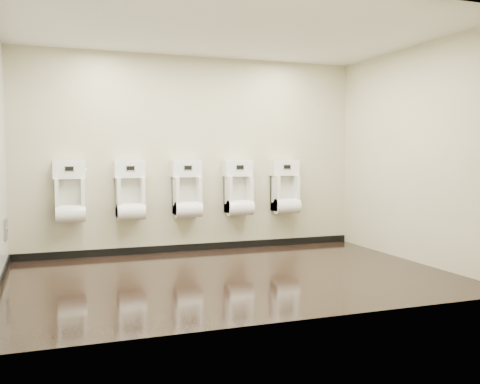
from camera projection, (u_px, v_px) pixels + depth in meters
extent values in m
cube|color=black|center=(233.00, 276.00, 6.16)|extent=(5.00, 3.50, 0.00)
cube|color=silver|center=(233.00, 29.00, 5.97)|extent=(5.00, 3.50, 0.00)
cube|color=beige|center=(194.00, 154.00, 7.71)|extent=(5.00, 0.02, 2.80)
cube|color=beige|center=(302.00, 154.00, 4.42)|extent=(5.00, 0.02, 2.80)
cube|color=beige|center=(416.00, 154.00, 6.91)|extent=(0.02, 3.50, 2.80)
cube|color=black|center=(194.00, 247.00, 7.79)|extent=(5.00, 0.02, 0.10)
cube|color=#9E9EA3|center=(6.00, 229.00, 6.41)|extent=(0.03, 0.25, 0.25)
cylinder|color=silver|center=(7.00, 229.00, 6.42)|extent=(0.02, 0.04, 0.04)
cube|color=white|center=(70.00, 199.00, 7.04)|extent=(0.37, 0.27, 0.53)
cube|color=silver|center=(69.00, 195.00, 7.12)|extent=(0.28, 0.01, 0.41)
cylinder|color=white|center=(70.00, 214.00, 6.98)|extent=(0.37, 0.23, 0.23)
cube|color=white|center=(69.00, 170.00, 7.05)|extent=(0.41, 0.20, 0.23)
cube|color=black|center=(69.00, 169.00, 6.95)|extent=(0.10, 0.01, 0.06)
cube|color=silver|center=(69.00, 169.00, 6.95)|extent=(0.12, 0.01, 0.08)
cylinder|color=silver|center=(86.00, 170.00, 7.12)|extent=(0.01, 0.03, 0.03)
cube|color=white|center=(130.00, 197.00, 7.30)|extent=(0.37, 0.27, 0.53)
cube|color=silver|center=(129.00, 194.00, 7.38)|extent=(0.28, 0.01, 0.41)
cylinder|color=white|center=(131.00, 212.00, 7.25)|extent=(0.37, 0.23, 0.23)
cube|color=white|center=(129.00, 170.00, 7.31)|extent=(0.41, 0.20, 0.23)
cube|color=black|center=(130.00, 168.00, 7.21)|extent=(0.10, 0.01, 0.06)
cube|color=silver|center=(130.00, 168.00, 7.22)|extent=(0.12, 0.01, 0.08)
cylinder|color=silver|center=(145.00, 169.00, 7.38)|extent=(0.01, 0.03, 0.03)
cube|color=white|center=(187.00, 196.00, 7.57)|extent=(0.37, 0.27, 0.53)
cube|color=silver|center=(186.00, 193.00, 7.65)|extent=(0.28, 0.01, 0.41)
cylinder|color=white|center=(188.00, 210.00, 7.52)|extent=(0.37, 0.23, 0.23)
cube|color=white|center=(186.00, 169.00, 7.58)|extent=(0.41, 0.20, 0.23)
cube|color=black|center=(188.00, 168.00, 7.48)|extent=(0.10, 0.01, 0.06)
cube|color=silver|center=(188.00, 168.00, 7.49)|extent=(0.12, 0.01, 0.08)
cylinder|color=silver|center=(201.00, 169.00, 7.65)|extent=(0.01, 0.03, 0.03)
cube|color=white|center=(239.00, 194.00, 7.84)|extent=(0.37, 0.27, 0.53)
cube|color=silver|center=(237.00, 191.00, 7.92)|extent=(0.28, 0.01, 0.41)
cylinder|color=white|center=(240.00, 208.00, 7.78)|extent=(0.37, 0.23, 0.23)
cube|color=white|center=(238.00, 169.00, 7.84)|extent=(0.41, 0.20, 0.23)
cube|color=black|center=(240.00, 167.00, 7.74)|extent=(0.10, 0.01, 0.06)
cube|color=silver|center=(240.00, 167.00, 7.75)|extent=(0.12, 0.01, 0.08)
cylinder|color=silver|center=(251.00, 168.00, 7.92)|extent=(0.01, 0.03, 0.03)
cube|color=white|center=(285.00, 193.00, 8.09)|extent=(0.37, 0.27, 0.53)
cube|color=silver|center=(283.00, 190.00, 8.17)|extent=(0.28, 0.01, 0.41)
cylinder|color=white|center=(287.00, 206.00, 8.04)|extent=(0.37, 0.23, 0.23)
cube|color=white|center=(284.00, 168.00, 8.10)|extent=(0.41, 0.20, 0.23)
cube|color=black|center=(287.00, 167.00, 8.00)|extent=(0.10, 0.01, 0.06)
cube|color=silver|center=(287.00, 167.00, 8.00)|extent=(0.12, 0.01, 0.08)
cylinder|color=silver|center=(297.00, 168.00, 8.17)|extent=(0.01, 0.03, 0.03)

